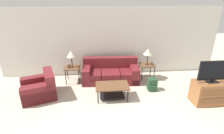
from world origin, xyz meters
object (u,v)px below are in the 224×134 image
at_px(couch, 111,73).
at_px(armchair, 40,88).
at_px(side_table_right, 147,66).
at_px(table_lamp_right, 148,52).
at_px(side_table_left, 73,68).
at_px(television, 214,71).
at_px(tv_console, 209,92).
at_px(backpack, 152,85).
at_px(coffee_table, 112,89).
at_px(table_lamp_left, 71,54).

xyz_separation_m(couch, armchair, (-2.30, -0.93, -0.01)).
height_order(side_table_right, table_lamp_right, table_lamp_right).
distance_m(couch, table_lamp_right, 1.58).
xyz_separation_m(side_table_left, television, (4.14, -1.78, 0.50)).
bearing_deg(table_lamp_right, side_table_right, 75.96).
xyz_separation_m(side_table_right, tv_console, (1.38, -1.78, -0.18)).
distance_m(table_lamp_right, tv_console, 2.37).
bearing_deg(side_table_left, backpack, -18.39).
relative_size(side_table_left, television, 0.63).
distance_m(coffee_table, table_lamp_right, 2.05).
relative_size(side_table_right, table_lamp_left, 0.95).
bearing_deg(tv_console, television, 90.00).
xyz_separation_m(side_table_left, table_lamp_right, (2.76, -0.00, 0.54)).
height_order(side_table_left, television, television).
bearing_deg(couch, table_lamp_left, 178.65).
bearing_deg(coffee_table, tv_console, -10.37).
bearing_deg(table_lamp_right, backpack, -93.19).
height_order(coffee_table, table_lamp_right, table_lamp_right).
bearing_deg(table_lamp_left, side_table_right, 0.00).
bearing_deg(side_table_right, armchair, -165.34).
height_order(coffee_table, television, television).
relative_size(couch, coffee_table, 2.07).
bearing_deg(backpack, side_table_left, 161.61).
height_order(coffee_table, backpack, coffee_table).
bearing_deg(television, backpack, 148.33).
bearing_deg(side_table_right, couch, -178.64).
bearing_deg(table_lamp_left, table_lamp_right, 0.00).
relative_size(side_table_left, side_table_right, 1.00).
bearing_deg(tv_console, side_table_left, 156.69).
height_order(couch, television, television).
relative_size(armchair, backpack, 3.00).
distance_m(side_table_left, television, 4.53).
relative_size(couch, side_table_right, 3.59).
height_order(table_lamp_right, tv_console, table_lamp_right).
bearing_deg(backpack, tv_console, -31.69).
bearing_deg(side_table_left, tv_console, -23.31).
bearing_deg(tv_console, armchair, 170.76).
distance_m(couch, side_table_left, 1.40).
height_order(coffee_table, side_table_left, side_table_left).
height_order(couch, table_lamp_right, table_lamp_right).
relative_size(television, backpack, 2.21).
bearing_deg(couch, coffee_table, -92.70).
height_order(side_table_right, backpack, side_table_right).
xyz_separation_m(table_lamp_right, television, (1.38, -1.78, -0.04)).
bearing_deg(side_table_left, table_lamp_right, -0.00).
bearing_deg(couch, table_lamp_right, 1.36).
bearing_deg(side_table_left, television, -23.30).
bearing_deg(side_table_right, tv_console, -52.26).
relative_size(couch, backpack, 5.04).
relative_size(table_lamp_right, tv_console, 0.63).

